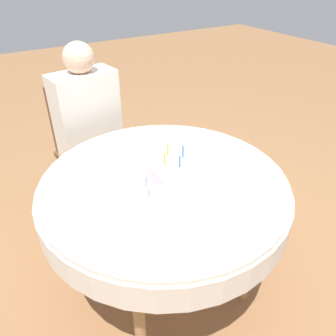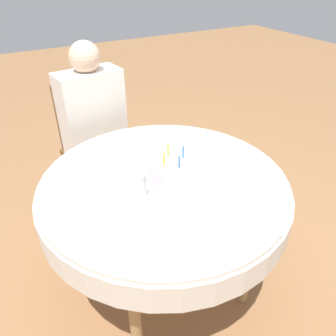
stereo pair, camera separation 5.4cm
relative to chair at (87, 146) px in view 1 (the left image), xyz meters
The scene contains 7 objects.
ground_plane 1.02m from the chair, 85.29° to the right, with size 12.00×12.00×0.00m, color #8C603D.
dining_table 0.90m from the chair, 85.29° to the right, with size 1.15×1.15×0.72m.
chair is the anchor object (origin of this frame).
person 0.23m from the chair, 82.73° to the right, with size 0.41×0.32×1.19m.
napkin 0.96m from the chair, 83.54° to the right, with size 0.28×0.28×0.00m.
birthday_cake 0.97m from the chair, 83.54° to the right, with size 0.23×0.23×0.16m.
drinking_glass 1.01m from the chair, 95.36° to the right, with size 0.07×0.07×0.13m.
Camera 1 is at (-0.63, -1.05, 1.59)m, focal length 35.00 mm.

